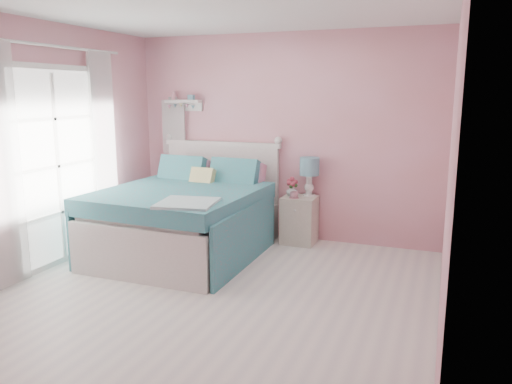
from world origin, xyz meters
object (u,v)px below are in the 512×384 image
Objects in this scene: table_lamp at (309,169)px; teacup at (294,195)px; bed at (187,218)px; vase at (292,191)px; nightstand at (299,220)px.

teacup is (-0.13, -0.20, -0.30)m from table_lamp.
bed is 1.35m from vase.
bed reaches higher than nightstand.
bed is at bearing -140.80° from vase.
bed is 20.79× the size of teacup.
nightstand is at bearing 38.57° from bed.
nightstand is 0.38m from vase.
bed is 1.62m from table_lamp.
table_lamp is (1.23, 0.93, 0.52)m from bed.
vase is 0.13m from teacup.
teacup reaches higher than nightstand.
nightstand is at bearing -1.47° from vase.
table_lamp reaches higher than nightstand.
bed is 1.33m from teacup.
vase is at bearing 178.53° from nightstand.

